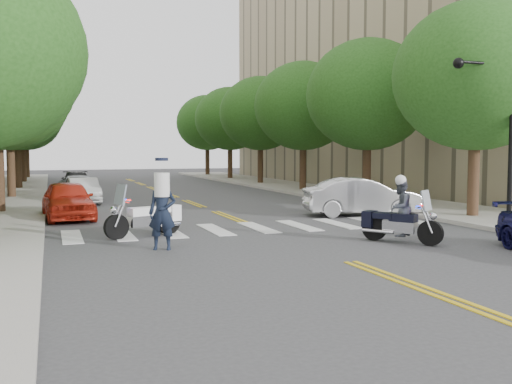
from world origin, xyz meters
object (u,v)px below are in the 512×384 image
motorcycle_police (398,213)px  motorcycle_parked (150,218)px  officer_standing (162,213)px  convertible (362,197)px

motorcycle_police → motorcycle_parked: (-6.62, 3.74, -0.30)m
motorcycle_police → officer_standing: (-6.70, 1.16, 0.12)m
officer_standing → convertible: bearing=49.8°
convertible → motorcycle_parked: bearing=119.4°
motorcycle_police → convertible: 6.89m
officer_standing → convertible: 10.63m
officer_standing → motorcycle_police: bearing=10.5°
motorcycle_parked → officer_standing: (-0.08, -2.58, 0.42)m
convertible → motorcycle_police: bearing=171.5°
motorcycle_parked → convertible: (9.17, 2.66, 0.20)m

